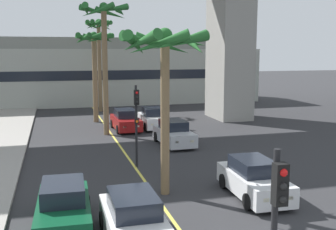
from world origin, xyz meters
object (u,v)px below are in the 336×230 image
at_px(car_queue_third, 254,179).
at_px(palm_tree_mid_median, 104,30).
at_px(car_queue_fourth, 153,119).
at_px(car_queue_sixth, 174,134).
at_px(car_queue_front, 64,208).
at_px(car_queue_second, 126,121).
at_px(palm_tree_far_median, 99,37).
at_px(car_queue_fifth, 134,221).
at_px(traffic_light_median_far, 136,115).
at_px(palm_tree_near_median, 165,55).
at_px(palm_tree_farthest_median, 95,48).

bearing_deg(car_queue_third, palm_tree_mid_median, 106.25).
distance_m(car_queue_fourth, car_queue_sixth, 6.07).
distance_m(car_queue_front, car_queue_second, 17.50).
distance_m(car_queue_front, palm_tree_far_median, 28.27).
bearing_deg(palm_tree_far_median, car_queue_fourth, -73.72).
height_order(car_queue_third, car_queue_sixth, same).
distance_m(car_queue_fifth, car_queue_sixth, 13.73).
relative_size(car_queue_fourth, traffic_light_median_far, 0.99).
xyz_separation_m(car_queue_second, car_queue_fifth, (-2.88, -18.48, 0.00)).
xyz_separation_m(car_queue_second, palm_tree_mid_median, (-1.59, -1.27, 6.58)).
bearing_deg(car_queue_fifth, car_queue_front, 140.68).
xyz_separation_m(car_queue_third, palm_tree_far_median, (-3.33, 26.05, 6.49)).
bearing_deg(car_queue_third, car_queue_fourth, 91.44).
height_order(car_queue_third, palm_tree_far_median, palm_tree_far_median).
bearing_deg(car_queue_front, car_queue_sixth, 57.55).
bearing_deg(palm_tree_far_median, car_queue_second, -85.96).
bearing_deg(car_queue_fourth, car_queue_second, -170.37).
xyz_separation_m(car_queue_third, car_queue_sixth, (-0.49, 9.96, 0.00)).
bearing_deg(car_queue_second, traffic_light_median_far, -96.43).
xyz_separation_m(car_queue_fourth, car_queue_sixth, (-0.08, -6.06, 0.00)).
height_order(car_queue_front, car_queue_sixth, same).
bearing_deg(palm_tree_near_median, palm_tree_mid_median, 93.56).
xyz_separation_m(car_queue_sixth, palm_tree_farthest_median, (-3.86, 9.93, 5.38)).
distance_m(car_queue_fourth, palm_tree_near_median, 15.84).
distance_m(car_queue_front, traffic_light_median_far, 7.95).
height_order(car_queue_third, palm_tree_farthest_median, palm_tree_farthest_median).
bearing_deg(palm_tree_mid_median, car_queue_front, -102.19).
bearing_deg(car_queue_fourth, car_queue_fifth, -105.06).
bearing_deg(palm_tree_near_median, car_queue_sixth, 71.56).
xyz_separation_m(car_queue_third, palm_tree_mid_median, (-4.19, 14.37, 6.58)).
relative_size(car_queue_front, car_queue_sixth, 1.00).
bearing_deg(car_queue_front, palm_tree_mid_median, 77.81).
height_order(car_queue_front, palm_tree_farthest_median, palm_tree_farthest_median).
relative_size(car_queue_front, car_queue_fifth, 1.01).
xyz_separation_m(car_queue_fifth, palm_tree_farthest_median, (1.13, 22.72, 5.38)).
xyz_separation_m(car_queue_fourth, palm_tree_near_median, (-2.97, -14.73, 5.01)).
relative_size(car_queue_second, traffic_light_median_far, 0.99).
relative_size(car_queue_fifth, palm_tree_mid_median, 0.45).
bearing_deg(palm_tree_near_median, palm_tree_farthest_median, 92.98).
relative_size(car_queue_sixth, palm_tree_near_median, 0.61).
height_order(car_queue_sixth, palm_tree_farthest_median, palm_tree_farthest_median).
relative_size(car_queue_sixth, traffic_light_median_far, 0.99).
bearing_deg(car_queue_front, car_queue_fifth, -39.32).
height_order(car_queue_front, palm_tree_far_median, palm_tree_far_median).
height_order(car_queue_fourth, car_queue_sixth, same).
distance_m(palm_tree_near_median, palm_tree_farthest_median, 18.62).
relative_size(car_queue_front, palm_tree_farthest_median, 0.56).
distance_m(car_queue_fifth, palm_tree_mid_median, 18.47).
height_order(car_queue_front, palm_tree_near_median, palm_tree_near_median).
bearing_deg(palm_tree_far_median, palm_tree_near_median, -90.10).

